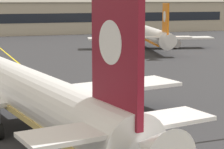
{
  "coord_description": "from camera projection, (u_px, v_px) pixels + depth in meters",
  "views": [
    {
      "loc": [
        -10.27,
        -23.72,
        11.1
      ],
      "look_at": [
        2.24,
        12.81,
        4.5
      ],
      "focal_mm": 71.57,
      "sensor_mm": 36.0,
      "label": 1
    }
  ],
  "objects": [
    {
      "name": "terminal_building",
      "position": [
        19.0,
        18.0,
        137.87
      ],
      "size": [
        141.74,
        12.4,
        9.99
      ],
      "color": "#B2A893",
      "rests_on": "ground"
    },
    {
      "name": "taxiway_centreline",
      "position": [
        50.0,
        89.0,
        55.24
      ],
      "size": [
        6.55,
        179.9,
        0.01
      ],
      "primitive_type": "cube",
      "rotation": [
        0.0,
        0.0,
        0.03
      ],
      "color": "yellow",
      "rests_on": "ground"
    },
    {
      "name": "airliner_foreground",
      "position": [
        22.0,
        90.0,
        37.92
      ],
      "size": [
        32.32,
        41.24,
        11.65
      ],
      "color": "white",
      "rests_on": "ground"
    },
    {
      "name": "airliner_background",
      "position": [
        151.0,
        35.0,
        99.19
      ],
      "size": [
        28.32,
        36.07,
        10.22
      ],
      "color": "white",
      "rests_on": "ground"
    },
    {
      "name": "safety_cone_by_nose_gear",
      "position": [
        17.0,
        89.0,
        54.13
      ],
      "size": [
        0.44,
        0.44,
        0.55
      ],
      "color": "orange",
      "rests_on": "ground"
    }
  ]
}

